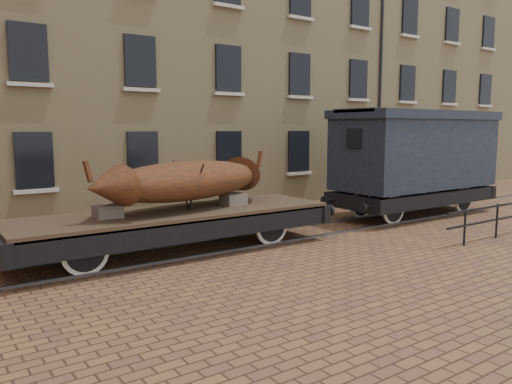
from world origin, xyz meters
TOP-DOWN VIEW (x-y plane):
  - ground at (0.00, 0.00)m, footprint 90.00×90.00m
  - warehouse_cream at (3.00, 9.99)m, footprint 40.00×10.19m
  - rail_track at (0.00, 0.00)m, footprint 30.00×1.52m
  - flatcar_wagon at (-3.71, 0.00)m, footprint 9.21×2.50m
  - iron_boat at (-3.34, 0.00)m, footprint 5.73×2.70m
  - goods_van at (5.82, 0.00)m, footprint 7.33×2.67m

SIDE VIEW (x-z plane):
  - ground at x=0.00m, z-range 0.00..0.00m
  - rail_track at x=0.00m, z-range 0.00..0.06m
  - flatcar_wagon at x=-3.71m, z-range 0.17..1.56m
  - iron_boat at x=-3.34m, z-range 1.13..2.54m
  - goods_van at x=5.82m, z-range 0.48..4.27m
  - warehouse_cream at x=3.00m, z-range 0.00..14.00m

